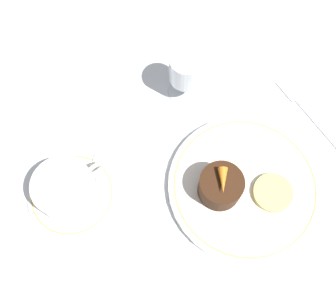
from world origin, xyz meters
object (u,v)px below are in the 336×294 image
Objects in this scene: coffee_cup at (66,189)px; fork at (305,109)px; dinner_plate at (244,186)px; wine_glass at (186,71)px; dessert_cake at (221,187)px.

coffee_cup is 0.65× the size of fork.
wine_glass is at bearing 80.65° from dinner_plate.
wine_glass is 0.53× the size of fork.
fork is at bearing -46.55° from wine_glass.
fork is 2.65× the size of dessert_cake.
coffee_cup is at bearing -169.94° from wine_glass.
fork is (0.44, -0.12, -0.04)m from coffee_cup.
dessert_cake is at bearing 157.27° from dinner_plate.
coffee_cup is at bearing 144.72° from dessert_cake.
dinner_plate is at bearing -33.39° from coffee_cup.
dinner_plate reaches higher than fork.
coffee_cup is 1.71× the size of dessert_cake.
dinner_plate is 0.22m from wine_glass.
fork is at bearing -14.69° from coffee_cup.
dinner_plate is at bearing -99.35° from wine_glass.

